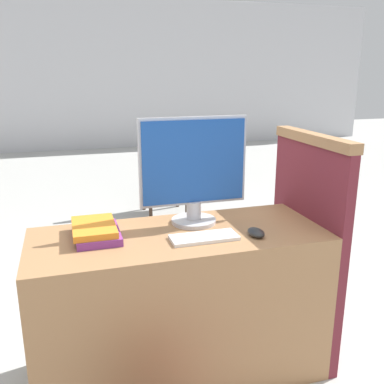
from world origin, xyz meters
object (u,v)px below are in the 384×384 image
book_stack (96,231)px  far_chair (162,162)px  keyboard (204,237)px  monitor (194,170)px  mouse (256,232)px

book_stack → far_chair: bearing=70.8°
book_stack → keyboard: bearing=-19.0°
monitor → keyboard: size_ratio=1.75×
keyboard → mouse: 0.24m
mouse → keyboard: bearing=172.8°
keyboard → far_chair: (0.41, 2.64, -0.21)m
book_stack → far_chair: far_chair is taller
keyboard → mouse: size_ratio=2.77×
mouse → monitor: bearing=131.1°
monitor → far_chair: 2.49m
monitor → keyboard: (-0.02, -0.22, -0.26)m
book_stack → monitor: bearing=7.6°
monitor → book_stack: monitor is taller
book_stack → far_chair: 2.64m
far_chair → book_stack: bearing=-104.0°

